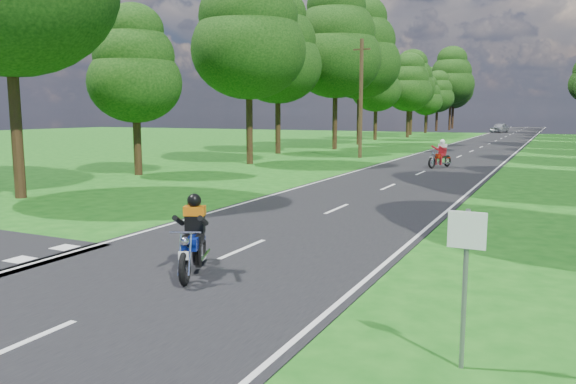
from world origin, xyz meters
The scene contains 9 objects.
ground centered at (0.00, 0.00, 0.00)m, with size 160.00×160.00×0.00m, color #165313.
main_road centered at (0.00, 50.00, 0.01)m, with size 7.00×140.00×0.02m, color black.
road_markings centered at (-0.14, 48.13, 0.02)m, with size 7.40×140.00×0.01m.
treeline centered at (1.43, 60.06, 8.25)m, with size 40.00×115.35×14.78m.
telegraph_pole centered at (-6.00, 28.00, 4.07)m, with size 1.20×0.26×8.00m.
road_sign centered at (5.50, -2.01, 1.34)m, with size 0.45×0.07×2.00m.
rider_near_blue centered at (0.13, -0.10, 0.80)m, with size 0.62×1.86×1.55m, color #0D2393, non-canonical shape.
rider_far_red centered at (0.32, 23.34, 0.82)m, with size 0.64×1.91×1.60m, color #9D1C0C, non-canonical shape.
distant_car centered at (-2.13, 82.01, 0.75)m, with size 1.72×4.27×1.46m, color #A8AAAF.
Camera 1 is at (6.45, -8.86, 3.15)m, focal length 35.00 mm.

